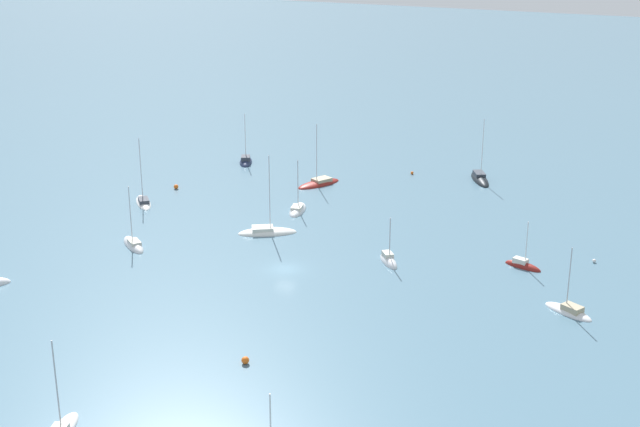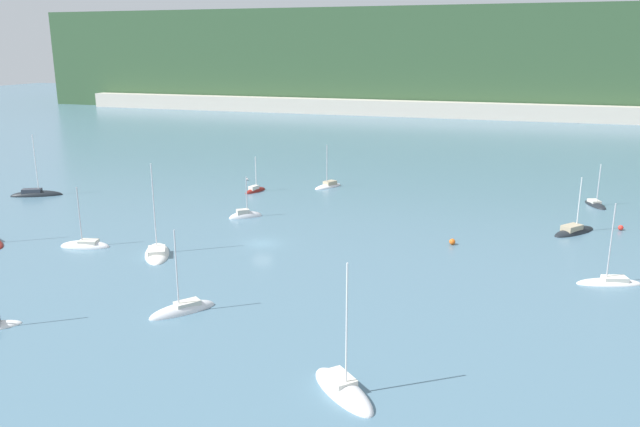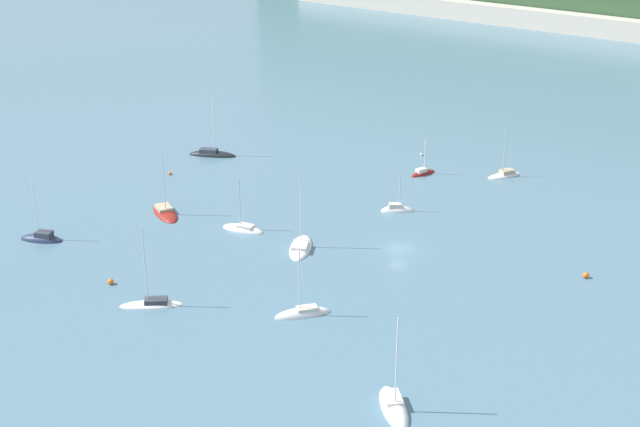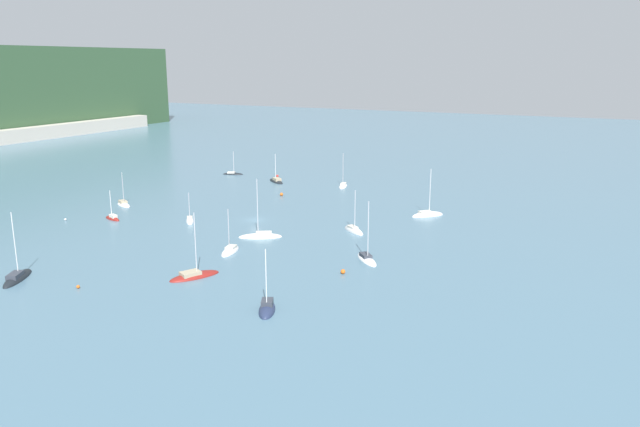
% 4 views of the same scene
% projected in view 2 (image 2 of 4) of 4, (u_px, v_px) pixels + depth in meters
% --- Properties ---
extents(ground_plane, '(600.00, 600.00, 0.00)m').
position_uv_depth(ground_plane, '(262.00, 243.00, 83.08)').
color(ground_plane, slate).
extents(hillside_ridge, '(339.59, 62.40, 39.83)m').
position_uv_depth(hillside_ridge, '(445.00, 60.00, 257.50)').
color(hillside_ridge, '#335133').
rests_on(hillside_ridge, ground_plane).
extents(shore_town_strip, '(288.65, 6.00, 5.72)m').
position_uv_depth(shore_town_strip, '(431.00, 109.00, 230.01)').
color(shore_town_strip, beige).
rests_on(shore_town_strip, ground_plane).
extents(sailboat_0, '(8.82, 6.10, 11.69)m').
position_uv_depth(sailboat_0, '(36.00, 195.00, 109.62)').
color(sailboat_0, black).
rests_on(sailboat_0, ground_plane).
extents(sailboat_1, '(5.72, 6.60, 9.46)m').
position_uv_depth(sailboat_1, '(183.00, 311.00, 61.71)').
color(sailboat_1, silver).
rests_on(sailboat_1, ground_plane).
extents(sailboat_2, '(6.89, 8.80, 12.32)m').
position_uv_depth(sailboat_2, '(157.00, 254.00, 78.68)').
color(sailboat_2, white).
rests_on(sailboat_2, ground_plane).
extents(sailboat_3, '(4.07, 6.54, 7.56)m').
position_uv_depth(sailboat_3, '(595.00, 205.00, 102.97)').
color(sailboat_3, black).
rests_on(sailboat_3, ground_plane).
extents(sailboat_4, '(7.44, 4.00, 9.81)m').
position_uv_depth(sailboat_4, '(609.00, 283.00, 68.95)').
color(sailboat_4, white).
rests_on(sailboat_4, ground_plane).
extents(sailboat_6, '(7.20, 7.02, 11.55)m').
position_uv_depth(sailboat_6, '(343.00, 391.00, 47.33)').
color(sailboat_6, silver).
rests_on(sailboat_6, ground_plane).
extents(sailboat_8, '(6.99, 7.87, 8.67)m').
position_uv_depth(sailboat_8, '(574.00, 232.00, 87.86)').
color(sailboat_8, black).
rests_on(sailboat_8, ground_plane).
extents(sailboat_9, '(2.95, 5.37, 7.05)m').
position_uv_depth(sailboat_9, '(255.00, 191.00, 112.71)').
color(sailboat_9, maroon).
rests_on(sailboat_9, ground_plane).
extents(sailboat_10, '(5.07, 4.48, 7.27)m').
position_uv_depth(sailboat_10, '(245.00, 217.00, 95.84)').
color(sailboat_10, silver).
rests_on(sailboat_10, ground_plane).
extents(sailboat_12, '(6.89, 3.71, 8.86)m').
position_uv_depth(sailboat_12, '(85.00, 246.00, 81.68)').
color(sailboat_12, silver).
rests_on(sailboat_12, ground_plane).
extents(sailboat_13, '(4.93, 6.66, 8.55)m').
position_uv_depth(sailboat_13, '(328.00, 186.00, 116.44)').
color(sailboat_13, silver).
rests_on(sailboat_13, ground_plane).
extents(mooring_buoy_2, '(0.74, 0.74, 0.74)m').
position_uv_depth(mooring_buoy_2, '(621.00, 228.00, 89.00)').
color(mooring_buoy_2, red).
rests_on(mooring_buoy_2, ground_plane).
extents(mooring_buoy_3, '(0.50, 0.50, 0.50)m').
position_uv_depth(mooring_buoy_3, '(247.00, 179.00, 121.90)').
color(mooring_buoy_3, white).
rests_on(mooring_buoy_3, ground_plane).
extents(mooring_buoy_4, '(0.81, 0.81, 0.81)m').
position_uv_depth(mooring_buoy_4, '(452.00, 242.00, 82.50)').
color(mooring_buoy_4, orange).
rests_on(mooring_buoy_4, ground_plane).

